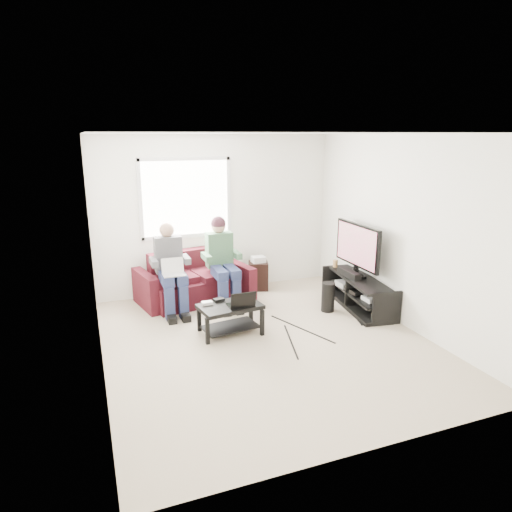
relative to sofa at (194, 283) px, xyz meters
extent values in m
plane|color=#B9A290|center=(0.52, -1.82, -0.30)|extent=(4.50, 4.50, 0.00)
plane|color=white|center=(0.52, -1.82, 2.30)|extent=(4.50, 4.50, 0.00)
plane|color=white|center=(0.52, 0.43, 1.00)|extent=(4.50, 0.00, 4.50)
plane|color=white|center=(0.52, -4.07, 1.00)|extent=(4.50, 0.00, 4.50)
plane|color=white|center=(-1.48, -1.82, 1.00)|extent=(0.00, 4.50, 4.50)
plane|color=white|center=(2.52, -1.82, 1.00)|extent=(0.00, 4.50, 4.50)
cube|color=white|center=(0.02, 0.42, 1.30)|extent=(1.40, 0.01, 1.20)
cube|color=silver|center=(0.02, 0.41, 1.30)|extent=(1.48, 0.04, 1.28)
cube|color=#4D1319|center=(0.00, -0.05, -0.10)|extent=(1.49, 1.00, 0.39)
cube|color=#4D1319|center=(0.00, 0.27, 0.29)|extent=(1.38, 0.48, 0.40)
cube|color=#4D1319|center=(-0.76, -0.05, -0.02)|extent=(0.32, 0.85, 0.56)
cube|color=#4D1319|center=(0.76, -0.05, -0.02)|extent=(0.32, 0.85, 0.56)
cube|color=#4D1319|center=(-0.34, -0.07, 0.14)|extent=(0.76, 0.74, 0.10)
cube|color=#4D1319|center=(0.34, -0.07, 0.14)|extent=(0.76, 0.74, 0.10)
cube|color=navy|center=(-0.50, -0.45, 0.26)|extent=(0.16, 0.45, 0.14)
cube|color=navy|center=(-0.30, -0.45, 0.26)|extent=(0.16, 0.45, 0.14)
cube|color=navy|center=(-0.50, -0.63, -0.05)|extent=(0.13, 0.13, 0.49)
cube|color=navy|center=(-0.30, -0.63, -0.05)|extent=(0.13, 0.13, 0.49)
cube|color=#58585D|center=(-0.40, -0.12, 0.54)|extent=(0.40, 0.22, 0.55)
sphere|color=tan|center=(-0.40, -0.10, 0.91)|extent=(0.22, 0.22, 0.22)
cube|color=navy|center=(0.30, -0.45, 0.26)|extent=(0.16, 0.45, 0.14)
cube|color=navy|center=(0.50, -0.45, 0.26)|extent=(0.16, 0.45, 0.14)
cube|color=navy|center=(0.30, -0.63, -0.05)|extent=(0.13, 0.13, 0.49)
cube|color=navy|center=(0.50, -0.63, -0.05)|extent=(0.13, 0.13, 0.49)
cube|color=#575A5A|center=(0.40, -0.12, 0.54)|extent=(0.40, 0.22, 0.55)
sphere|color=tan|center=(0.40, -0.10, 0.91)|extent=(0.22, 0.22, 0.22)
sphere|color=#351A23|center=(0.40, -0.10, 0.95)|extent=(0.23, 0.23, 0.23)
cube|color=black|center=(0.17, -1.39, 0.08)|extent=(0.87, 0.60, 0.05)
cube|color=black|center=(0.17, -1.39, -0.21)|extent=(0.78, 0.51, 0.02)
cube|color=black|center=(-0.20, -1.61, -0.12)|extent=(0.05, 0.05, 0.35)
cube|color=black|center=(0.54, -1.61, -0.12)|extent=(0.05, 0.05, 0.35)
cube|color=black|center=(-0.20, -1.17, -0.12)|extent=(0.05, 0.05, 0.35)
cube|color=black|center=(0.54, -1.17, -0.12)|extent=(0.05, 0.05, 0.35)
cube|color=silver|center=(-0.11, -1.27, 0.13)|extent=(0.14, 0.09, 0.04)
cube|color=black|center=(0.07, -1.21, 0.13)|extent=(0.16, 0.12, 0.04)
cube|color=gray|center=(0.47, -1.24, 0.13)|extent=(0.16, 0.12, 0.04)
cube|color=black|center=(2.29, -1.20, 0.17)|extent=(0.63, 1.50, 0.04)
cube|color=black|center=(2.29, -1.20, -0.06)|extent=(0.59, 1.44, 0.03)
cube|color=black|center=(2.29, -1.20, -0.27)|extent=(0.63, 1.50, 0.06)
cube|color=black|center=(2.29, -1.91, -0.06)|extent=(0.44, 0.10, 0.48)
cube|color=black|center=(2.29, -0.49, -0.06)|extent=(0.44, 0.10, 0.48)
cube|color=black|center=(2.29, -1.10, 0.21)|extent=(0.12, 0.40, 0.04)
cube|color=black|center=(2.29, -1.10, 0.29)|extent=(0.06, 0.06, 0.12)
cube|color=black|center=(2.29, -1.10, 0.67)|extent=(0.05, 1.10, 0.65)
cube|color=#ED377E|center=(2.26, -1.10, 0.67)|extent=(0.01, 1.01, 0.58)
cube|color=black|center=(2.17, -1.10, 0.24)|extent=(0.12, 0.50, 0.10)
cylinder|color=#A57A47|center=(2.24, -0.57, 0.25)|extent=(0.08, 0.08, 0.12)
cube|color=silver|center=(2.29, -1.60, -0.01)|extent=(0.30, 0.22, 0.06)
cube|color=gray|center=(2.29, -0.90, 0.00)|extent=(0.34, 0.26, 0.08)
cube|color=black|center=(2.29, -1.25, -0.01)|extent=(0.38, 0.30, 0.07)
cylinder|color=black|center=(1.78, -1.16, -0.07)|extent=(0.20, 0.20, 0.45)
cube|color=black|center=(2.07, -1.64, -0.29)|extent=(0.24, 0.42, 0.02)
cube|color=black|center=(1.17, 0.18, -0.06)|extent=(0.32, 0.32, 0.48)
cube|color=silver|center=(1.17, 0.18, 0.23)|extent=(0.22, 0.18, 0.10)
camera|label=1|loc=(-1.52, -6.81, 2.29)|focal=32.00mm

